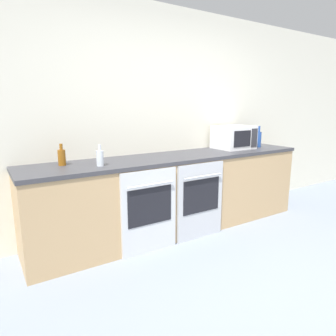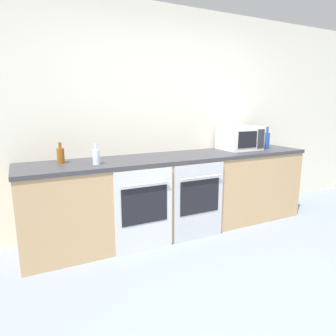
{
  "view_description": "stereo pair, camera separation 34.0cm",
  "coord_description": "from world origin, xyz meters",
  "px_view_note": "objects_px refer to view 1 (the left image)",
  "views": [
    {
      "loc": [
        -1.89,
        -1.16,
        1.46
      ],
      "look_at": [
        -0.11,
        1.66,
        0.77
      ],
      "focal_mm": 32.0,
      "sensor_mm": 36.0,
      "label": 1
    },
    {
      "loc": [
        -1.6,
        -1.32,
        1.46
      ],
      "look_at": [
        -0.11,
        1.66,
        0.77
      ],
      "focal_mm": 32.0,
      "sensor_mm": 36.0,
      "label": 2
    }
  ],
  "objects_px": {
    "bottle_amber": "(62,157)",
    "bottle_blue": "(258,139)",
    "microwave": "(234,137)",
    "bottle_clear": "(100,158)",
    "oven_left": "(149,211)",
    "oven_right": "(200,201)"
  },
  "relations": [
    {
      "from": "microwave",
      "to": "bottle_clear",
      "type": "xyz_separation_m",
      "value": [
        -1.91,
        -0.19,
        -0.07
      ]
    },
    {
      "from": "bottle_amber",
      "to": "bottle_clear",
      "type": "bearing_deg",
      "value": -36.31
    },
    {
      "from": "bottle_blue",
      "to": "bottle_clear",
      "type": "bearing_deg",
      "value": -177.59
    },
    {
      "from": "oven_left",
      "to": "microwave",
      "type": "xyz_separation_m",
      "value": [
        1.51,
        0.41,
        0.62
      ]
    },
    {
      "from": "oven_left",
      "to": "bottle_amber",
      "type": "relative_size",
      "value": 4.08
    },
    {
      "from": "oven_right",
      "to": "bottle_clear",
      "type": "distance_m",
      "value": 1.2
    },
    {
      "from": "oven_right",
      "to": "microwave",
      "type": "relative_size",
      "value": 1.77
    },
    {
      "from": "bottle_amber",
      "to": "oven_left",
      "type": "bearing_deg",
      "value": -32.12
    },
    {
      "from": "bottle_blue",
      "to": "bottle_amber",
      "type": "distance_m",
      "value": 2.59
    },
    {
      "from": "oven_left",
      "to": "bottle_amber",
      "type": "bearing_deg",
      "value": 147.88
    },
    {
      "from": "microwave",
      "to": "bottle_amber",
      "type": "xyz_separation_m",
      "value": [
        -2.21,
        0.03,
        -0.07
      ]
    },
    {
      "from": "oven_left",
      "to": "microwave",
      "type": "bearing_deg",
      "value": 15.18
    },
    {
      "from": "oven_left",
      "to": "bottle_amber",
      "type": "xyz_separation_m",
      "value": [
        -0.7,
        0.44,
        0.55
      ]
    },
    {
      "from": "bottle_clear",
      "to": "oven_left",
      "type": "bearing_deg",
      "value": -28.75
    },
    {
      "from": "oven_left",
      "to": "bottle_clear",
      "type": "relative_size",
      "value": 4.21
    },
    {
      "from": "bottle_blue",
      "to": "bottle_amber",
      "type": "bearing_deg",
      "value": 177.28
    },
    {
      "from": "bottle_amber",
      "to": "oven_right",
      "type": "bearing_deg",
      "value": -18.16
    },
    {
      "from": "microwave",
      "to": "bottle_blue",
      "type": "distance_m",
      "value": 0.39
    },
    {
      "from": "microwave",
      "to": "bottle_blue",
      "type": "bearing_deg",
      "value": -13.56
    },
    {
      "from": "bottle_amber",
      "to": "bottle_blue",
      "type": "bearing_deg",
      "value": -2.72
    },
    {
      "from": "bottle_amber",
      "to": "bottle_clear",
      "type": "height_order",
      "value": "bottle_amber"
    },
    {
      "from": "bottle_clear",
      "to": "bottle_amber",
      "type": "bearing_deg",
      "value": 143.69
    }
  ]
}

